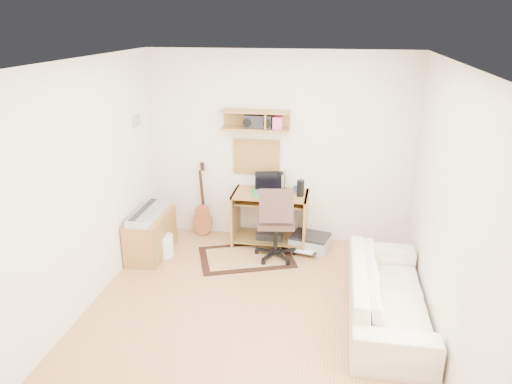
% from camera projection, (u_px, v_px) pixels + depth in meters
% --- Properties ---
extents(floor, '(3.60, 4.00, 0.01)m').
position_uv_depth(floor, '(253.00, 315.00, 5.14)').
color(floor, tan).
rests_on(floor, ground).
extents(ceiling, '(3.60, 4.00, 0.01)m').
position_uv_depth(ceiling, '(253.00, 62.00, 4.26)').
color(ceiling, white).
rests_on(ceiling, ground).
extents(back_wall, '(3.60, 0.01, 2.60)m').
position_uv_depth(back_wall, '(279.00, 148.00, 6.56)').
color(back_wall, white).
rests_on(back_wall, ground).
extents(left_wall, '(0.01, 4.00, 2.60)m').
position_uv_depth(left_wall, '(81.00, 190.00, 4.98)').
color(left_wall, white).
rests_on(left_wall, ground).
extents(right_wall, '(0.01, 4.00, 2.60)m').
position_uv_depth(right_wall, '(448.00, 212.00, 4.42)').
color(right_wall, white).
rests_on(right_wall, ground).
extents(wall_shelf, '(0.90, 0.25, 0.26)m').
position_uv_depth(wall_shelf, '(255.00, 120.00, 6.35)').
color(wall_shelf, '#AB773C').
rests_on(wall_shelf, back_wall).
extents(cork_board, '(0.64, 0.03, 0.49)m').
position_uv_depth(cork_board, '(257.00, 157.00, 6.63)').
color(cork_board, '#A78353').
rests_on(cork_board, back_wall).
extents(wall_photo, '(0.02, 0.20, 0.15)m').
position_uv_depth(wall_photo, '(137.00, 121.00, 6.23)').
color(wall_photo, '#4C8CBF').
rests_on(wall_photo, left_wall).
extents(desk, '(1.00, 0.55, 0.75)m').
position_uv_depth(desk, '(270.00, 219.00, 6.62)').
color(desk, '#AB773C').
rests_on(desk, floor).
extents(laptop, '(0.42, 0.42, 0.27)m').
position_uv_depth(laptop, '(269.00, 184.00, 6.43)').
color(laptop, silver).
rests_on(laptop, desk).
extents(speaker, '(0.10, 0.10, 0.22)m').
position_uv_depth(speaker, '(300.00, 188.00, 6.35)').
color(speaker, black).
rests_on(speaker, desk).
extents(desk_lamp, '(0.09, 0.09, 0.28)m').
position_uv_depth(desk_lamp, '(285.00, 180.00, 6.55)').
color(desk_lamp, black).
rests_on(desk_lamp, desk).
extents(pencil_cup, '(0.06, 0.06, 0.09)m').
position_uv_depth(pencil_cup, '(295.00, 189.00, 6.52)').
color(pencil_cup, '#3550A1').
rests_on(pencil_cup, desk).
extents(boombox, '(0.36, 0.16, 0.19)m').
position_uv_depth(boombox, '(258.00, 122.00, 6.34)').
color(boombox, black).
rests_on(boombox, wall_shelf).
extents(rug, '(1.40, 1.16, 0.02)m').
position_uv_depth(rug, '(246.00, 257.00, 6.35)').
color(rug, '#D0C08B').
rests_on(rug, floor).
extents(task_chair, '(0.59, 0.59, 1.03)m').
position_uv_depth(task_chair, '(276.00, 221.00, 6.18)').
color(task_chair, '#3E2A24').
rests_on(task_chair, floor).
extents(cabinet, '(0.40, 0.90, 0.55)m').
position_uv_depth(cabinet, '(151.00, 235.00, 6.38)').
color(cabinet, '#AB773C').
rests_on(cabinet, floor).
extents(music_keyboard, '(0.28, 0.89, 0.08)m').
position_uv_depth(music_keyboard, '(149.00, 213.00, 6.27)').
color(music_keyboard, '#B2B5BA').
rests_on(music_keyboard, cabinet).
extents(guitar, '(0.29, 0.18, 1.07)m').
position_uv_depth(guitar, '(201.00, 200.00, 6.85)').
color(guitar, '#9F5331').
rests_on(guitar, floor).
extents(waste_basket, '(0.24, 0.24, 0.29)m').
position_uv_depth(waste_basket, '(164.00, 245.00, 6.37)').
color(waste_basket, white).
rests_on(waste_basket, floor).
extents(printer, '(0.58, 0.50, 0.19)m').
position_uv_depth(printer, '(310.00, 243.00, 6.58)').
color(printer, '#A5A8AA').
rests_on(printer, floor).
extents(sofa, '(0.58, 1.97, 0.77)m').
position_uv_depth(sofa, '(389.00, 285.00, 4.96)').
color(sofa, beige).
rests_on(sofa, floor).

